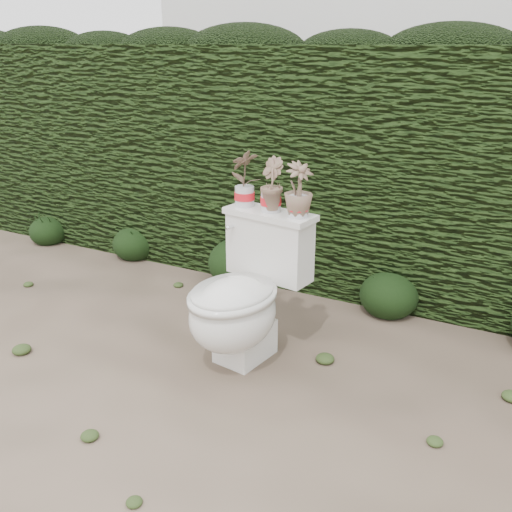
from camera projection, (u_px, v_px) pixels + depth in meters
The scene contains 11 objects.
ground at pixel (222, 371), 2.98m from camera, with size 60.00×60.00×0.00m, color #816D59.
hedge at pixel (336, 165), 4.03m from camera, with size 8.00×1.00×1.60m, color #273E14.
house_wall at pixel (512, 8), 6.99m from camera, with size 8.00×3.50×4.00m, color silver.
toilet at pixel (243, 299), 2.98m from camera, with size 0.55×0.74×0.78m.
potted_plant_left at pixel (244, 179), 3.05m from camera, with size 0.16×0.11×0.30m, color #377F27.
potted_plant_center at pixel (271, 186), 2.96m from camera, with size 0.15×0.12×0.27m, color #377F27.
potted_plant_right at pixel (298, 192), 2.86m from camera, with size 0.15×0.15×0.27m, color #377F27.
liriope_clump_0 at pixel (48, 228), 4.86m from camera, with size 0.32×0.32×0.25m, color black.
liriope_clump_1 at pixel (134, 240), 4.52m from camera, with size 0.35×0.35×0.28m, color black.
liriope_clump_2 at pixel (239, 259), 4.03m from camera, with size 0.44×0.44×0.35m, color black.
liriope_clump_3 at pixel (389, 291), 3.57m from camera, with size 0.37×0.37×0.30m, color black.
Camera 1 is at (1.36, -2.20, 1.61)m, focal length 40.00 mm.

